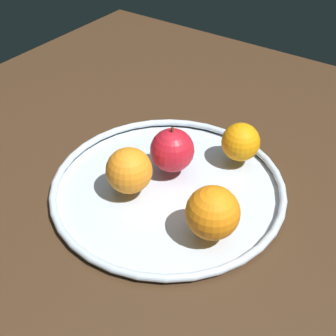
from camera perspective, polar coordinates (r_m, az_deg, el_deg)
The scene contains 6 objects.
ground_plane at distance 75.17cm, azimuth 0.00°, elevation -4.02°, with size 121.97×121.97×4.00cm, color #3D2918.
fruit_bowl at distance 73.21cm, azimuth 0.00°, elevation -2.36°, with size 38.58×38.58×1.80cm.
apple at distance 73.28cm, azimuth 0.54°, elevation 2.31°, with size 7.38×7.38×8.18cm.
orange_back_left at distance 69.40cm, azimuth -5.03°, elevation -0.32°, with size 7.38×7.38×7.38cm, color orange.
orange_front_right at distance 76.77cm, azimuth 9.32°, elevation 3.32°, with size 6.63×6.63×6.63cm, color orange.
orange_front_left at distance 62.28cm, azimuth 5.76°, elevation -5.74°, with size 7.78×7.78×7.78cm, color orange.
Camera 1 is at (44.94, 31.27, 49.51)cm, focal length 47.41 mm.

